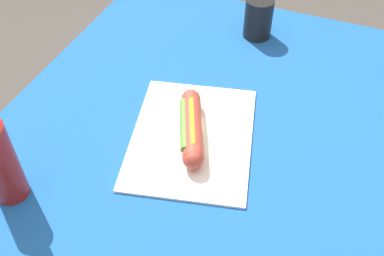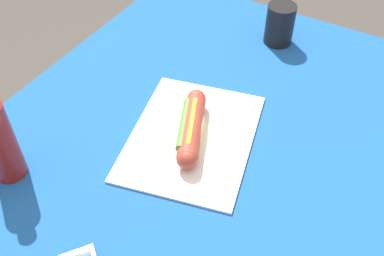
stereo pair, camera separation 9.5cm
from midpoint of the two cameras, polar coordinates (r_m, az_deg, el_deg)
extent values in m
cylinder|color=brown|center=(1.53, 23.75, -5.21)|extent=(0.07, 0.07, 0.70)
cylinder|color=brown|center=(1.65, 0.15, 3.93)|extent=(0.07, 0.07, 0.70)
cube|color=brown|center=(0.96, 3.35, -4.09)|extent=(1.17, 0.86, 0.03)
cube|color=#19519E|center=(0.94, 3.39, -3.42)|extent=(1.23, 0.92, 0.00)
cube|color=white|center=(0.97, 2.80, -1.26)|extent=(0.38, 0.32, 0.01)
ellipsoid|color=#E5BC75|center=(0.95, 2.85, -0.23)|extent=(0.17, 0.11, 0.04)
cylinder|color=#A83D2D|center=(0.95, 2.87, -0.01)|extent=(0.18, 0.11, 0.04)
sphere|color=#A83D2D|center=(1.01, 3.25, 3.54)|extent=(0.04, 0.04, 0.04)
sphere|color=#A83D2D|center=(0.89, 2.43, -4.05)|extent=(0.04, 0.04, 0.04)
cube|color=yellow|center=(0.93, 2.91, 0.84)|extent=(0.13, 0.06, 0.00)
cylinder|color=#568433|center=(0.94, 1.94, 0.39)|extent=(0.14, 0.08, 0.02)
cylinder|color=black|center=(1.24, 13.20, 12.52)|extent=(0.07, 0.07, 0.11)
camera|label=1|loc=(0.05, -87.13, 2.91)|focal=42.40mm
camera|label=2|loc=(0.05, 92.87, -2.91)|focal=42.40mm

